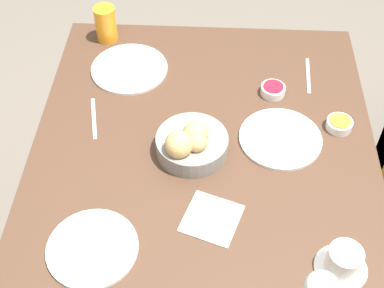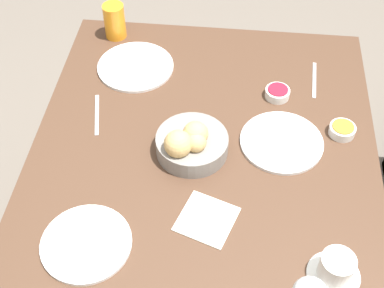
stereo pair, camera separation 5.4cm
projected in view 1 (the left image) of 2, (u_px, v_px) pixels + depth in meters
name	position (u px, v px, depth m)	size (l,w,h in m)	color
ground_plane	(200.00, 287.00, 2.07)	(10.00, 10.00, 0.00)	#6B6056
dining_table	(202.00, 182.00, 1.57)	(1.24, 0.98, 0.77)	#4C3323
bread_basket	(191.00, 143.00, 1.48)	(0.20, 0.20, 0.12)	gray
plate_near_left	(129.00, 69.00, 1.75)	(0.25, 0.25, 0.01)	white
plate_near_right	(92.00, 248.00, 1.30)	(0.22, 0.22, 0.01)	white
plate_far_center	(280.00, 138.00, 1.54)	(0.24, 0.24, 0.01)	white
juice_glass	(106.00, 24.00, 1.82)	(0.07, 0.07, 0.12)	orange
coffee_cup	(343.00, 262.00, 1.24)	(0.13, 0.13, 0.07)	white
jam_bowl_berry	(273.00, 90.00, 1.66)	(0.08, 0.08, 0.03)	white
jam_bowl_honey	(339.00, 124.00, 1.56)	(0.08, 0.08, 0.03)	white
fork_silver	(94.00, 118.00, 1.60)	(0.17, 0.05, 0.00)	#B7B7BC
knife_silver	(308.00, 76.00, 1.73)	(0.17, 0.02, 0.00)	#B7B7BC
napkin	(212.00, 218.00, 1.36)	(0.17, 0.17, 0.00)	silver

